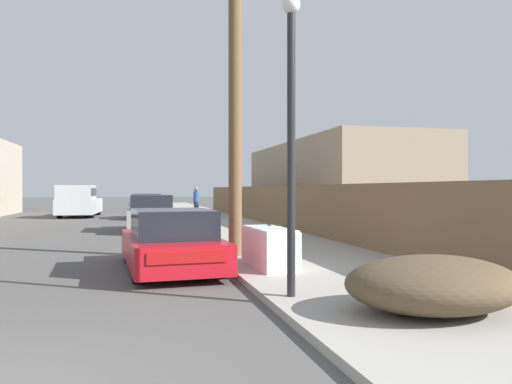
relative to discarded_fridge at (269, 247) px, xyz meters
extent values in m
cube|color=#9E998E|center=(1.33, 17.83, -0.45)|extent=(4.20, 63.00, 0.12)
cube|color=white|center=(0.00, 0.00, -0.01)|extent=(0.73, 1.87, 0.75)
cube|color=white|center=(0.00, 0.00, 0.38)|extent=(0.70, 1.79, 0.03)
cube|color=#333335|center=(0.16, 0.58, 0.40)|extent=(0.04, 0.20, 0.02)
cube|color=gray|center=(-0.01, 0.29, 0.39)|extent=(0.68, 0.10, 0.01)
cube|color=gray|center=(0.01, -0.28, 0.39)|extent=(0.68, 0.10, 0.01)
cube|color=red|center=(-1.88, 0.87, -0.08)|extent=(2.01, 4.23, 0.56)
cube|color=black|center=(-1.85, 0.50, 0.47)|extent=(1.62, 2.08, 0.56)
cube|color=#B21414|center=(-1.74, -1.20, 0.01)|extent=(1.35, 0.12, 0.19)
cylinder|color=black|center=(-2.71, 2.10, -0.18)|extent=(0.24, 0.67, 0.65)
cylinder|color=black|center=(-1.22, 2.20, -0.18)|extent=(0.24, 0.67, 0.65)
cylinder|color=black|center=(-2.54, -0.45, -0.18)|extent=(0.24, 0.67, 0.65)
cylinder|color=black|center=(-1.05, -0.35, -0.18)|extent=(0.24, 0.67, 0.65)
cube|color=gray|center=(-1.95, 10.81, 0.00)|extent=(1.84, 4.15, 0.73)
cube|color=black|center=(-1.95, 10.64, 0.65)|extent=(1.57, 2.33, 0.57)
cube|color=#B21414|center=(-1.94, 8.72, 0.12)|extent=(1.41, 0.04, 0.26)
cylinder|color=black|center=(-2.75, 12.08, -0.20)|extent=(0.20, 0.62, 0.62)
cylinder|color=black|center=(-1.17, 12.09, -0.20)|extent=(0.20, 0.62, 0.62)
cylinder|color=black|center=(-2.73, 9.52, -0.20)|extent=(0.20, 0.62, 0.62)
cylinder|color=black|center=(-1.16, 9.53, -0.20)|extent=(0.20, 0.62, 0.62)
cube|color=#2D478C|center=(-1.94, 19.70, -0.01)|extent=(1.91, 4.39, 0.71)
cube|color=black|center=(-1.93, 19.53, 0.63)|extent=(1.59, 2.48, 0.56)
cube|color=#B21414|center=(-1.85, 17.53, 0.11)|extent=(1.36, 0.08, 0.25)
cylinder|color=black|center=(-2.74, 21.00, -0.19)|extent=(0.23, 0.64, 0.63)
cylinder|color=black|center=(-1.24, 21.07, -0.19)|extent=(0.23, 0.64, 0.63)
cylinder|color=black|center=(-2.64, 18.33, -0.19)|extent=(0.23, 0.64, 0.63)
cylinder|color=black|center=(-1.14, 18.39, -0.19)|extent=(0.23, 0.64, 0.63)
cube|color=silver|center=(-5.78, 22.71, 0.14)|extent=(2.31, 5.75, 0.87)
cube|color=silver|center=(-5.84, 21.15, 0.99)|extent=(2.05, 2.63, 0.82)
cube|color=black|center=(-5.84, 21.15, 1.01)|extent=(2.09, 2.58, 0.45)
cylinder|color=black|center=(-4.98, 20.91, -0.08)|extent=(0.30, 0.86, 0.85)
cylinder|color=black|center=(-6.73, 20.99, -0.08)|extent=(0.30, 0.86, 0.85)
cylinder|color=black|center=(-4.83, 24.43, -0.08)|extent=(0.30, 0.86, 0.85)
cylinder|color=black|center=(-6.58, 24.50, -0.08)|extent=(0.30, 0.86, 0.85)
cylinder|color=brown|center=(-0.30, 1.92, 3.41)|extent=(0.31, 0.31, 7.60)
cylinder|color=#232326|center=(-0.41, -2.70, 1.64)|extent=(0.12, 0.12, 4.05)
sphere|color=white|center=(-0.41, -2.70, 3.80)|extent=(0.26, 0.26, 0.26)
ellipsoid|color=brown|center=(1.01, -4.03, -0.03)|extent=(2.25, 1.78, 0.71)
cube|color=brown|center=(3.28, 11.83, 0.46)|extent=(0.08, 31.60, 1.69)
cube|color=gray|center=(8.78, 17.78, 1.65)|extent=(6.00, 16.28, 4.32)
cylinder|color=#282D42|center=(1.03, 20.14, 0.01)|extent=(0.28, 0.28, 0.80)
cylinder|color=#2D5193|center=(1.03, 20.14, 0.73)|extent=(0.34, 0.34, 0.63)
sphere|color=#8C664C|center=(1.03, 20.14, 1.16)|extent=(0.24, 0.24, 0.24)
camera|label=1|loc=(-2.62, -9.52, 1.15)|focal=35.00mm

